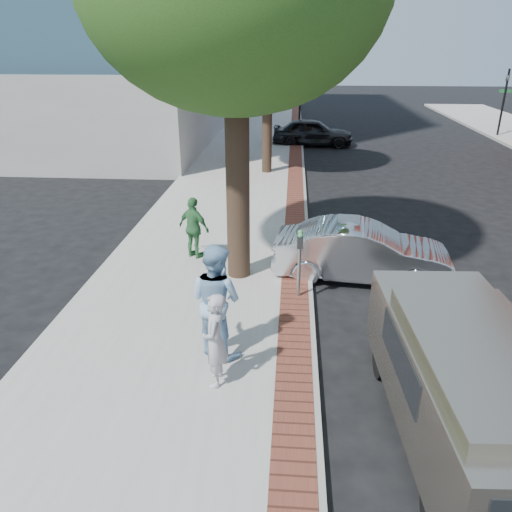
# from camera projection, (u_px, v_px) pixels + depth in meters

# --- Properties ---
(ground) EXTENTS (120.00, 120.00, 0.00)m
(ground) POSITION_uv_depth(u_px,v_px,m) (259.00, 322.00, 9.96)
(ground) COLOR black
(ground) RESTS_ON ground
(sidewalk) EXTENTS (5.00, 60.00, 0.15)m
(sidewalk) POSITION_uv_depth(u_px,v_px,m) (232.00, 200.00, 17.37)
(sidewalk) COLOR #9E9991
(sidewalk) RESTS_ON ground
(brick_strip) EXTENTS (0.60, 60.00, 0.01)m
(brick_strip) POSITION_uv_depth(u_px,v_px,m) (295.00, 200.00, 17.18)
(brick_strip) COLOR brown
(brick_strip) RESTS_ON sidewalk
(curb) EXTENTS (0.10, 60.00, 0.15)m
(curb) POSITION_uv_depth(u_px,v_px,m) (305.00, 202.00, 17.19)
(curb) COLOR gray
(curb) RESTS_ON ground
(office_base) EXTENTS (18.20, 22.20, 4.00)m
(office_base) POSITION_uv_depth(u_px,v_px,m) (70.00, 99.00, 30.22)
(office_base) COLOR gray
(office_base) RESTS_ON ground
(signal_near) EXTENTS (0.70, 0.15, 3.80)m
(signal_near) POSITION_uv_depth(u_px,v_px,m) (300.00, 96.00, 29.17)
(signal_near) COLOR black
(signal_near) RESTS_ON ground
(signal_far) EXTENTS (0.70, 0.15, 3.80)m
(signal_far) POSITION_uv_depth(u_px,v_px,m) (504.00, 98.00, 28.38)
(signal_far) COLOR black
(signal_far) RESTS_ON ground
(tree_far) EXTENTS (4.80, 4.80, 7.14)m
(tree_far) POSITION_uv_depth(u_px,v_px,m) (268.00, 38.00, 18.90)
(tree_far) COLOR black
(tree_far) RESTS_ON sidewalk
(parking_meter) EXTENTS (0.12, 0.32, 1.47)m
(parking_meter) POSITION_uv_depth(u_px,v_px,m) (300.00, 251.00, 10.25)
(parking_meter) COLOR gray
(parking_meter) RESTS_ON sidewalk
(person_gray) EXTENTS (0.39, 0.58, 1.56)m
(person_gray) POSITION_uv_depth(u_px,v_px,m) (215.00, 340.00, 7.65)
(person_gray) COLOR #ACACB1
(person_gray) RESTS_ON sidewalk
(person_officer) EXTENTS (1.23, 1.16, 2.00)m
(person_officer) POSITION_uv_depth(u_px,v_px,m) (216.00, 300.00, 8.40)
(person_officer) COLOR #8DB8DA
(person_officer) RESTS_ON sidewalk
(person_green) EXTENTS (0.98, 0.78, 1.55)m
(person_green) POSITION_uv_depth(u_px,v_px,m) (194.00, 228.00, 12.31)
(person_green) COLOR #3A7F44
(person_green) RESTS_ON sidewalk
(sedan_silver) EXTENTS (4.19, 1.85, 1.34)m
(sedan_silver) POSITION_uv_depth(u_px,v_px,m) (362.00, 252.00, 11.56)
(sedan_silver) COLOR silver
(sedan_silver) RESTS_ON ground
(bg_car) EXTENTS (4.28, 1.79, 1.45)m
(bg_car) POSITION_uv_depth(u_px,v_px,m) (313.00, 132.00, 26.63)
(bg_car) COLOR black
(bg_car) RESTS_ON ground
(van) EXTENTS (2.01, 4.75, 1.72)m
(van) POSITION_uv_depth(u_px,v_px,m) (464.00, 378.00, 6.78)
(van) COLOR gray
(van) RESTS_ON ground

